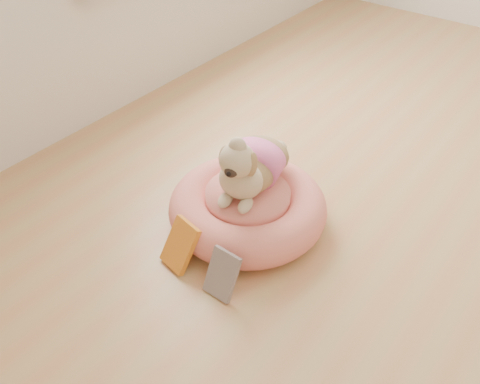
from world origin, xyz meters
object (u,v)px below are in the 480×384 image
Objects in this scene: dog at (249,156)px; book_yellow at (180,245)px; pet_bed at (248,208)px; book_white at (222,274)px.

dog is 2.17× the size of book_yellow.
dog is at bearing 118.39° from pet_bed.
book_white is (0.21, -0.02, -0.00)m from book_yellow.
book_white is at bearing -81.20° from dog.
pet_bed is at bearing 90.26° from book_yellow.
book_yellow is at bearing 176.84° from book_white.
book_yellow is 0.21m from book_white.
dog reaches higher than book_yellow.
dog reaches higher than book_white.
pet_bed is 0.33m from book_yellow.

